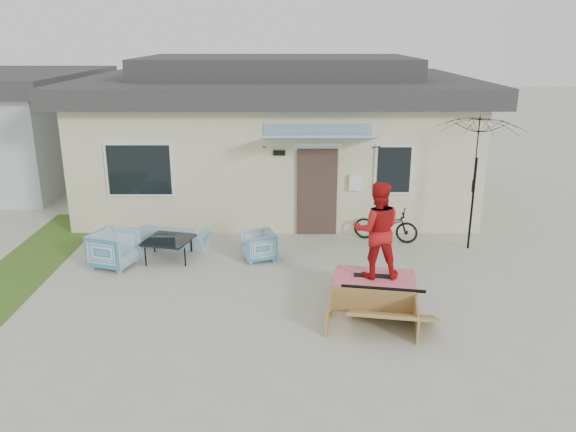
{
  "coord_description": "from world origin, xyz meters",
  "views": [
    {
      "loc": [
        0.28,
        -8.76,
        4.66
      ],
      "look_at": [
        0.3,
        1.8,
        1.3
      ],
      "focal_mm": 35.8,
      "sensor_mm": 36.0,
      "label": 1
    }
  ],
  "objects_px": {
    "armchair_left": "(114,247)",
    "skateboard": "(375,275)",
    "skater": "(377,228)",
    "bicycle": "(386,221)",
    "patio_umbrella": "(475,173)",
    "coffee_table": "(169,249)",
    "loveseat": "(172,232)",
    "skate_ramp": "(374,290)",
    "armchair_right": "(258,244)"
  },
  "relations": [
    {
      "from": "armchair_left",
      "to": "skate_ramp",
      "type": "xyz_separation_m",
      "value": [
        5.18,
        -1.7,
        -0.18
      ]
    },
    {
      "from": "patio_umbrella",
      "to": "armchair_right",
      "type": "bearing_deg",
      "value": -172.16
    },
    {
      "from": "armchair_right",
      "to": "skateboard",
      "type": "distance_m",
      "value": 3.0
    },
    {
      "from": "loveseat",
      "to": "bicycle",
      "type": "xyz_separation_m",
      "value": [
        4.95,
        0.28,
        0.15
      ]
    },
    {
      "from": "armchair_right",
      "to": "coffee_table",
      "type": "bearing_deg",
      "value": -107.71
    },
    {
      "from": "loveseat",
      "to": "armchair_left",
      "type": "bearing_deg",
      "value": 63.26
    },
    {
      "from": "bicycle",
      "to": "skater",
      "type": "height_order",
      "value": "skater"
    },
    {
      "from": "armchair_left",
      "to": "skateboard",
      "type": "height_order",
      "value": "armchair_left"
    },
    {
      "from": "bicycle",
      "to": "loveseat",
      "type": "bearing_deg",
      "value": 111.89
    },
    {
      "from": "patio_umbrella",
      "to": "skate_ramp",
      "type": "distance_m",
      "value": 4.04
    },
    {
      "from": "armchair_right",
      "to": "skateboard",
      "type": "bearing_deg",
      "value": 29.84
    },
    {
      "from": "coffee_table",
      "to": "skater",
      "type": "distance_m",
      "value": 4.76
    },
    {
      "from": "skater",
      "to": "armchair_left",
      "type": "bearing_deg",
      "value": -16.24
    },
    {
      "from": "coffee_table",
      "to": "loveseat",
      "type": "bearing_deg",
      "value": 95.87
    },
    {
      "from": "loveseat",
      "to": "patio_umbrella",
      "type": "xyz_separation_m",
      "value": [
        6.76,
        -0.22,
        1.42
      ]
    },
    {
      "from": "loveseat",
      "to": "skater",
      "type": "bearing_deg",
      "value": 156.19
    },
    {
      "from": "skateboard",
      "to": "bicycle",
      "type": "bearing_deg",
      "value": 84.68
    },
    {
      "from": "armchair_right",
      "to": "armchair_left",
      "type": "bearing_deg",
      "value": -99.88
    },
    {
      "from": "loveseat",
      "to": "skate_ramp",
      "type": "relative_size",
      "value": 0.87
    },
    {
      "from": "patio_umbrella",
      "to": "skate_ramp",
      "type": "relative_size",
      "value": 1.15
    },
    {
      "from": "skate_ramp",
      "to": "skater",
      "type": "distance_m",
      "value": 1.16
    },
    {
      "from": "skateboard",
      "to": "skater",
      "type": "distance_m",
      "value": 0.9
    },
    {
      "from": "skater",
      "to": "bicycle",
      "type": "bearing_deg",
      "value": -101.41
    },
    {
      "from": "skate_ramp",
      "to": "skateboard",
      "type": "distance_m",
      "value": 0.27
    },
    {
      "from": "loveseat",
      "to": "armchair_right",
      "type": "xyz_separation_m",
      "value": [
        2.02,
        -0.87,
        0.01
      ]
    },
    {
      "from": "skateboard",
      "to": "armchair_right",
      "type": "bearing_deg",
      "value": 144.64
    },
    {
      "from": "loveseat",
      "to": "skateboard",
      "type": "distance_m",
      "value": 5.13
    },
    {
      "from": "armchair_left",
      "to": "armchair_right",
      "type": "height_order",
      "value": "armchair_left"
    },
    {
      "from": "armchair_left",
      "to": "skater",
      "type": "xyz_separation_m",
      "value": [
        5.19,
        -1.66,
        0.98
      ]
    },
    {
      "from": "loveseat",
      "to": "skate_ramp",
      "type": "bearing_deg",
      "value": 155.71
    },
    {
      "from": "loveseat",
      "to": "coffee_table",
      "type": "height_order",
      "value": "loveseat"
    },
    {
      "from": "armchair_right",
      "to": "bicycle",
      "type": "xyz_separation_m",
      "value": [
        2.93,
        1.15,
        0.14
      ]
    },
    {
      "from": "coffee_table",
      "to": "skateboard",
      "type": "bearing_deg",
      "value": -26.5
    },
    {
      "from": "armchair_right",
      "to": "skateboard",
      "type": "relative_size",
      "value": 0.91
    },
    {
      "from": "armchair_left",
      "to": "bicycle",
      "type": "height_order",
      "value": "bicycle"
    },
    {
      "from": "skateboard",
      "to": "skater",
      "type": "bearing_deg",
      "value": -18.99
    },
    {
      "from": "bicycle",
      "to": "skateboard",
      "type": "bearing_deg",
      "value": -174.27
    },
    {
      "from": "loveseat",
      "to": "armchair_left",
      "type": "height_order",
      "value": "armchair_left"
    },
    {
      "from": "bicycle",
      "to": "patio_umbrella",
      "type": "xyz_separation_m",
      "value": [
        1.81,
        -0.5,
        1.27
      ]
    },
    {
      "from": "patio_umbrella",
      "to": "skate_ramp",
      "type": "bearing_deg",
      "value": -132.92
    },
    {
      "from": "skate_ramp",
      "to": "armchair_right",
      "type": "bearing_deg",
      "value": 146.0
    },
    {
      "from": "patio_umbrella",
      "to": "skate_ramp",
      "type": "xyz_separation_m",
      "value": [
        -2.55,
        -2.74,
        -1.51
      ]
    },
    {
      "from": "skateboard",
      "to": "skater",
      "type": "height_order",
      "value": "skater"
    },
    {
      "from": "patio_umbrella",
      "to": "coffee_table",
      "type": "bearing_deg",
      "value": -174.55
    },
    {
      "from": "loveseat",
      "to": "bicycle",
      "type": "height_order",
      "value": "bicycle"
    },
    {
      "from": "bicycle",
      "to": "skate_ramp",
      "type": "height_order",
      "value": "bicycle"
    },
    {
      "from": "patio_umbrella",
      "to": "skateboard",
      "type": "distance_m",
      "value": 3.91
    },
    {
      "from": "loveseat",
      "to": "skateboard",
      "type": "height_order",
      "value": "loveseat"
    },
    {
      "from": "armchair_left",
      "to": "patio_umbrella",
      "type": "relative_size",
      "value": 0.38
    },
    {
      "from": "armchair_left",
      "to": "skateboard",
      "type": "bearing_deg",
      "value": -89.1
    }
  ]
}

